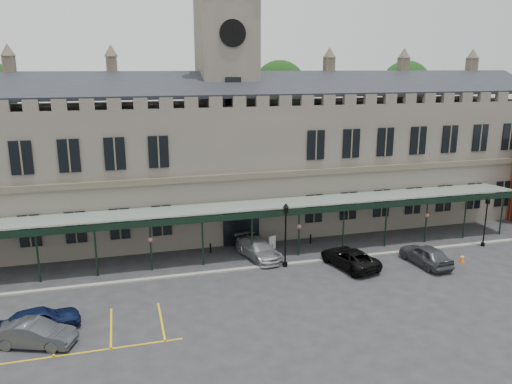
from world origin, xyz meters
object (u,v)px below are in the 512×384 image
object	(u,v)px
lamp_post_mid	(286,229)
car_left_b	(35,334)
car_left_a	(40,320)
car_taxi	(259,249)
station_building	(228,163)
lamp_post_right	(486,217)
sign_board	(272,243)
car_right_a	(426,255)
clock_tower	(227,91)
traffic_cone	(462,258)
car_van	(349,258)

from	to	relation	value
lamp_post_mid	car_left_b	size ratio (longest dim) A/B	1.16
car_left_a	car_taxi	bearing A→B (deg)	-79.14
car_left_b	station_building	bearing A→B (deg)	-20.08
lamp_post_right	sign_board	bearing A→B (deg)	167.11
car_left_a	car_right_a	size ratio (longest dim) A/B	0.95
clock_tower	traffic_cone	size ratio (longest dim) A/B	38.48
sign_board	car_left_a	size ratio (longest dim) A/B	0.26
clock_tower	car_van	xyz separation A→B (m)	(7.00, -12.16, -12.37)
clock_tower	lamp_post_right	size ratio (longest dim) A/B	5.50
lamp_post_mid	traffic_cone	distance (m)	14.61
lamp_post_right	traffic_cone	world-z (taller)	lamp_post_right
car_left_a	car_right_a	bearing A→B (deg)	-99.92
clock_tower	lamp_post_mid	xyz separation A→B (m)	(2.16, -10.77, -10.04)
clock_tower	traffic_cone	xyz separation A→B (m)	(16.21, -13.65, -12.80)
station_building	car_left_a	size ratio (longest dim) A/B	13.08
car_taxi	car_right_a	xyz separation A→B (m)	(12.36, -4.92, 0.05)
car_left_b	car_taxi	bearing A→B (deg)	-38.81
traffic_cone	clock_tower	bearing A→B (deg)	139.90
car_taxi	traffic_cone	bearing A→B (deg)	-32.40
station_building	car_van	distance (m)	15.08
sign_board	traffic_cone	bearing A→B (deg)	-45.22
station_building	traffic_cone	bearing A→B (deg)	-39.92
station_building	traffic_cone	distance (m)	22.01
car_taxi	car_van	distance (m)	7.36
car_left_a	car_left_b	bearing A→B (deg)	161.45
traffic_cone	car_taxi	size ratio (longest dim) A/B	0.12
car_van	car_left_b	bearing A→B (deg)	0.87
car_left_a	car_left_b	world-z (taller)	car_left_a
lamp_post_mid	lamp_post_right	bearing A→B (deg)	-0.75
car_left_b	sign_board	bearing A→B (deg)	-37.44
clock_tower	lamp_post_right	world-z (taller)	clock_tower
traffic_cone	car_left_b	size ratio (longest dim) A/B	0.14
clock_tower	car_van	bearing A→B (deg)	-60.07
lamp_post_mid	car_right_a	xyz separation A→B (m)	(10.84, -2.61, -2.25)
lamp_post_mid	lamp_post_right	xyz separation A→B (m)	(18.20, -0.24, -0.40)
station_building	lamp_post_right	xyz separation A→B (m)	(20.36, -10.92, -3.79)
station_building	car_right_a	size ratio (longest dim) A/B	12.48
traffic_cone	car_van	bearing A→B (deg)	170.80
traffic_cone	sign_board	world-z (taller)	sign_board
lamp_post_mid	sign_board	distance (m)	4.62
traffic_cone	car_right_a	bearing A→B (deg)	175.08
car_right_a	car_taxi	bearing A→B (deg)	-27.45
car_right_a	station_building	bearing A→B (deg)	-51.40
traffic_cone	car_left_a	world-z (taller)	car_left_a
clock_tower	lamp_post_mid	world-z (taller)	clock_tower
sign_board	car_van	world-z (taller)	car_van
station_building	sign_board	distance (m)	9.28
car_right_a	car_left_b	bearing A→B (deg)	3.46
clock_tower	car_right_a	world-z (taller)	clock_tower
lamp_post_mid	car_taxi	xyz separation A→B (m)	(-1.52, 2.31, -2.30)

